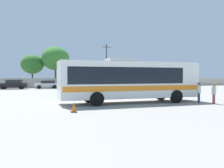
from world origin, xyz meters
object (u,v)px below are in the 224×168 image
at_px(passenger_waiting_on_apron, 214,92).
at_px(utility_pole_near, 106,64).
at_px(parked_car_leftmost_black, 13,84).
at_px(parked_car_second_silver, 47,84).
at_px(traffic_cone_on_apron, 74,107).
at_px(coach_bus_white_orange, 129,80).
at_px(roadside_tree_midleft, 32,64).
at_px(attendant_by_bus_door, 199,91).
at_px(roadside_tree_midright, 55,58).

xyz_separation_m(passenger_waiting_on_apron, utility_pole_near, (1.35, 34.01, 3.75)).
bearing_deg(parked_car_leftmost_black, parked_car_second_silver, 1.80).
height_order(passenger_waiting_on_apron, traffic_cone_on_apron, passenger_waiting_on_apron).
bearing_deg(coach_bus_white_orange, traffic_cone_on_apron, -143.66).
relative_size(coach_bus_white_orange, passenger_waiting_on_apron, 7.05).
height_order(parked_car_leftmost_black, roadside_tree_midleft, roadside_tree_midleft).
xyz_separation_m(parked_car_leftmost_black, traffic_cone_on_apron, (5.74, -28.52, -0.51)).
relative_size(parked_car_leftmost_black, traffic_cone_on_apron, 7.28).
xyz_separation_m(coach_bus_white_orange, traffic_cone_on_apron, (-4.99, -3.67, -1.58)).
distance_m(parked_car_leftmost_black, utility_pole_near, 19.55).
relative_size(attendant_by_bus_door, utility_pole_near, 0.18).
bearing_deg(parked_car_second_silver, traffic_cone_on_apron, -89.32).
bearing_deg(roadside_tree_midleft, parked_car_leftmost_black, -112.48).
relative_size(attendant_by_bus_door, roadside_tree_midright, 0.20).
bearing_deg(coach_bus_white_orange, parked_car_leftmost_black, 113.35).
bearing_deg(traffic_cone_on_apron, utility_pole_near, 70.56).
bearing_deg(parked_car_second_silver, roadside_tree_midleft, 109.27).
distance_m(passenger_waiting_on_apron, parked_car_leftmost_black, 32.27).
height_order(attendant_by_bus_door, roadside_tree_midleft, roadside_tree_midleft).
height_order(passenger_waiting_on_apron, parked_car_leftmost_black, passenger_waiting_on_apron).
relative_size(attendant_by_bus_door, parked_car_second_silver, 0.39).
bearing_deg(roadside_tree_midright, utility_pole_near, 2.68).
xyz_separation_m(parked_car_second_silver, roadside_tree_midright, (1.94, 5.74, 4.92)).
distance_m(parked_car_second_silver, utility_pole_near, 14.66).
height_order(parked_car_second_silver, roadside_tree_midright, roadside_tree_midright).
distance_m(passenger_waiting_on_apron, utility_pole_near, 34.24).
relative_size(passenger_waiting_on_apron, parked_car_second_silver, 0.39).
relative_size(parked_car_leftmost_black, parked_car_second_silver, 1.11).
height_order(coach_bus_white_orange, attendant_by_bus_door, coach_bus_white_orange).
bearing_deg(coach_bus_white_orange, attendant_by_bus_door, -18.07).
xyz_separation_m(coach_bus_white_orange, utility_pole_near, (7.34, 31.26, 2.79)).
xyz_separation_m(passenger_waiting_on_apron, parked_car_leftmost_black, (-16.72, 27.60, -0.11)).
xyz_separation_m(passenger_waiting_on_apron, traffic_cone_on_apron, (-10.98, -0.92, -0.62)).
bearing_deg(utility_pole_near, attendant_by_bus_door, -93.39).
height_order(attendant_by_bus_door, parked_car_leftmost_black, attendant_by_bus_door).
xyz_separation_m(parked_car_leftmost_black, parked_car_second_silver, (5.39, 0.17, -0.06)).
relative_size(attendant_by_bus_door, traffic_cone_on_apron, 2.56).
height_order(utility_pole_near, roadside_tree_midright, utility_pole_near).
bearing_deg(parked_car_leftmost_black, attendant_by_bus_door, -58.80).
bearing_deg(passenger_waiting_on_apron, roadside_tree_midleft, 111.61).
bearing_deg(attendant_by_bus_door, parked_car_leftmost_black, 121.20).
bearing_deg(utility_pole_near, roadside_tree_midleft, 177.23).
bearing_deg(traffic_cone_on_apron, roadside_tree_midright, 87.34).
xyz_separation_m(attendant_by_bus_door, roadside_tree_midleft, (-13.16, 33.75, 3.57)).
bearing_deg(attendant_by_bus_door, passenger_waiting_on_apron, -58.71).
bearing_deg(parked_car_leftmost_black, coach_bus_white_orange, -66.65).
bearing_deg(utility_pole_near, traffic_cone_on_apron, -109.44).
distance_m(roadside_tree_midright, traffic_cone_on_apron, 34.88).
relative_size(parked_car_leftmost_black, roadside_tree_midright, 0.58).
height_order(parked_car_second_silver, utility_pole_near, utility_pole_near).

